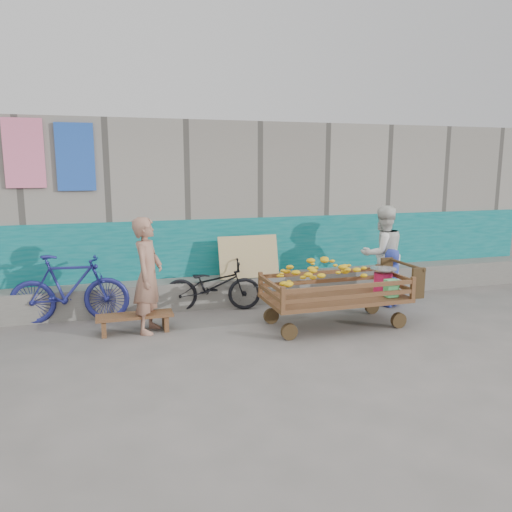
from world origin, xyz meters
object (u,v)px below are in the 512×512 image
object	(u,v)px
banana_cart	(333,283)
woman	(382,254)
child	(391,278)
bicycle_dark	(213,286)
vendor_man	(148,275)
bicycle_blue	(69,289)
bench	(135,319)

from	to	relation	value
banana_cart	woman	distance (m)	1.71
banana_cart	child	xyz separation A→B (m)	(1.38, 0.67, -0.16)
banana_cart	bicycle_dark	bearing A→B (deg)	138.45
vendor_man	child	world-z (taller)	vendor_man
banana_cart	woman	size ratio (longest dim) A/B	1.34
vendor_man	bicycle_blue	distance (m)	1.34
child	banana_cart	bearing A→B (deg)	-3.20
banana_cart	child	world-z (taller)	child
woman	vendor_man	bearing A→B (deg)	3.07
bicycle_dark	bicycle_blue	distance (m)	2.13
banana_cart	child	bearing A→B (deg)	25.82
bicycle_blue	bicycle_dark	bearing A→B (deg)	-83.13
child	bicycle_blue	bearing A→B (deg)	-36.17
child	bicycle_blue	size ratio (longest dim) A/B	0.56
banana_cart	vendor_man	bearing A→B (deg)	167.97
banana_cart	child	distance (m)	1.55
banana_cart	bicycle_dark	size ratio (longest dim) A/B	1.43
bench	bicycle_dark	bearing A→B (deg)	30.38
vendor_man	banana_cart	bearing A→B (deg)	-78.09
child	bicycle_blue	world-z (taller)	bicycle_blue
banana_cart	bench	xyz separation A→B (m)	(-2.72, 0.56, -0.44)
banana_cart	vendor_man	world-z (taller)	vendor_man
woman	child	size ratio (longest dim) A/B	1.72
bicycle_dark	woman	bearing A→B (deg)	-84.91
vendor_man	bicycle_blue	xyz separation A→B (m)	(-1.07, 0.76, -0.29)
woman	child	bearing A→B (deg)	86.56
bicycle_dark	bicycle_blue	size ratio (longest dim) A/B	0.90
vendor_man	child	size ratio (longest dim) A/B	1.69
bench	vendor_man	size ratio (longest dim) A/B	0.65
vendor_man	bicycle_dark	size ratio (longest dim) A/B	1.05
banana_cart	bicycle_blue	world-z (taller)	bicycle_blue
woman	bicycle_dark	world-z (taller)	woman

